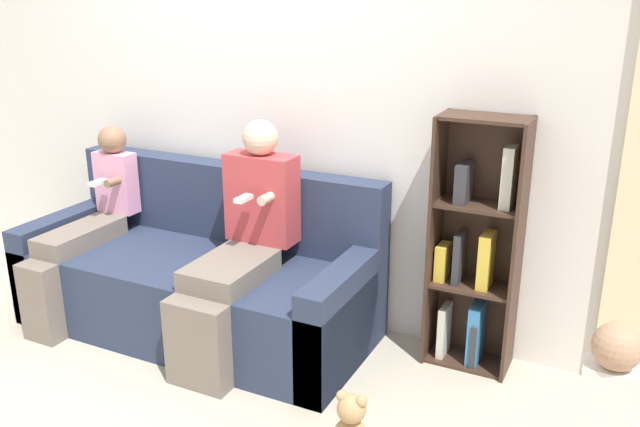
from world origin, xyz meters
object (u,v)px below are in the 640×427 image
at_px(bookshelf, 476,253).
at_px(child_seated, 84,226).
at_px(toddler_standing, 605,421).
at_px(couch, 200,279).
at_px(adult_seated, 240,241).

bearing_deg(bookshelf, child_seated, -167.99).
relative_size(toddler_standing, bookshelf, 0.64).
xyz_separation_m(couch, child_seated, (-0.72, -0.15, 0.26)).
xyz_separation_m(couch, toddler_standing, (2.26, -0.66, 0.17)).
distance_m(adult_seated, bookshelf, 1.24).
relative_size(couch, bookshelf, 1.53).
bearing_deg(bookshelf, adult_seated, -159.41).
height_order(adult_seated, bookshelf, bookshelf).
bearing_deg(child_seated, bookshelf, 12.01).
height_order(child_seated, toddler_standing, child_seated).
xyz_separation_m(couch, adult_seated, (0.37, -0.11, 0.34)).
bearing_deg(child_seated, couch, 12.07).
xyz_separation_m(couch, bookshelf, (1.53, 0.33, 0.32)).
height_order(adult_seated, toddler_standing, adult_seated).
bearing_deg(couch, child_seated, -167.93).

